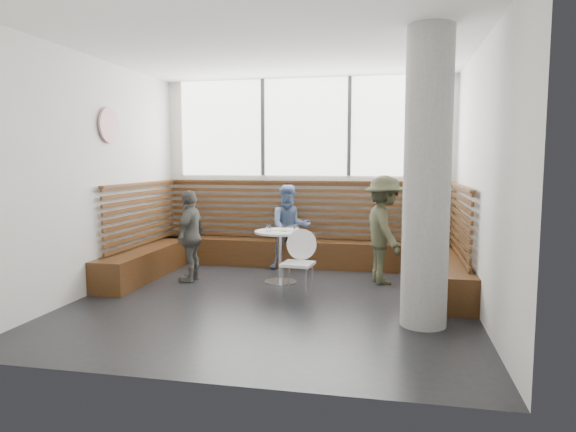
% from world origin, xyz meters
% --- Properties ---
extents(room, '(5.00, 5.00, 3.20)m').
position_xyz_m(room, '(0.00, 0.00, 1.60)').
color(room, silver).
rests_on(room, ground).
extents(booth, '(5.00, 2.50, 1.44)m').
position_xyz_m(booth, '(0.00, 1.77, 0.41)').
color(booth, '#3C220F').
rests_on(booth, ground).
extents(concrete_column, '(0.50, 0.50, 3.20)m').
position_xyz_m(concrete_column, '(1.85, -0.60, 1.60)').
color(concrete_column, gray).
rests_on(concrete_column, ground).
extents(wall_art, '(0.03, 0.50, 0.50)m').
position_xyz_m(wall_art, '(-2.46, 0.40, 2.30)').
color(wall_art, white).
rests_on(wall_art, room).
extents(cafe_table, '(0.76, 0.76, 0.78)m').
position_xyz_m(cafe_table, '(-0.11, 1.00, 0.56)').
color(cafe_table, silver).
rests_on(cafe_table, ground).
extents(cafe_chair, '(0.42, 0.41, 0.88)m').
position_xyz_m(cafe_chair, '(0.27, 0.41, 0.51)').
color(cafe_chair, white).
rests_on(cafe_chair, ground).
extents(adult_man, '(0.90, 1.17, 1.59)m').
position_xyz_m(adult_man, '(1.37, 1.31, 0.80)').
color(adult_man, '#3B3D29').
rests_on(adult_man, ground).
extents(child_back, '(0.83, 0.74, 1.40)m').
position_xyz_m(child_back, '(-0.18, 2.00, 0.70)').
color(child_back, slate).
rests_on(child_back, ground).
extents(child_left, '(0.34, 0.80, 1.37)m').
position_xyz_m(child_left, '(-1.46, 0.87, 0.68)').
color(child_left, '#595851').
rests_on(child_left, ground).
extents(plate_near, '(0.20, 0.20, 0.01)m').
position_xyz_m(plate_near, '(-0.21, 1.10, 0.78)').
color(plate_near, white).
rests_on(plate_near, cafe_table).
extents(plate_far, '(0.20, 0.20, 0.01)m').
position_xyz_m(plate_far, '(-0.03, 1.10, 0.78)').
color(plate_far, white).
rests_on(plate_far, cafe_table).
extents(glass_left, '(0.07, 0.07, 0.11)m').
position_xyz_m(glass_left, '(-0.27, 0.92, 0.83)').
color(glass_left, white).
rests_on(glass_left, cafe_table).
extents(glass_mid, '(0.07, 0.07, 0.11)m').
position_xyz_m(glass_mid, '(-0.05, 0.94, 0.83)').
color(glass_mid, white).
rests_on(glass_mid, cafe_table).
extents(glass_right, '(0.07, 0.07, 0.11)m').
position_xyz_m(glass_right, '(0.12, 0.99, 0.83)').
color(glass_right, white).
rests_on(glass_right, cafe_table).
extents(menu_card, '(0.19, 0.14, 0.00)m').
position_xyz_m(menu_card, '(-0.09, 0.81, 0.78)').
color(menu_card, '#A5C64C').
rests_on(menu_card, cafe_table).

